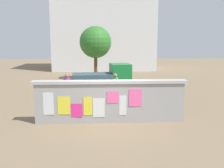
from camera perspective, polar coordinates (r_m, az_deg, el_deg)
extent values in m
plane|color=#7A664C|center=(18.55, -1.47, -0.73)|extent=(60.00, 60.00, 0.00)
cube|color=#999999|center=(10.56, -0.45, -4.17)|extent=(6.01, 0.30, 1.61)
cube|color=#ABABAB|center=(10.39, -0.46, 0.47)|extent=(6.21, 0.42, 0.12)
cube|color=silver|center=(10.59, -13.80, -4.25)|extent=(0.42, 0.03, 0.90)
cube|color=yellow|center=(10.51, -10.53, -4.68)|extent=(0.50, 0.02, 0.73)
cube|color=#F42D8C|center=(10.50, -7.77, -5.78)|extent=(0.46, 0.03, 0.55)
cube|color=yellow|center=(10.43, -5.33, -4.88)|extent=(0.35, 0.01, 0.75)
cube|color=silver|center=(10.44, -2.92, -5.24)|extent=(0.47, 0.02, 0.78)
cube|color=#F9599E|center=(10.35, 0.18, -2.94)|extent=(0.46, 0.02, 0.48)
cube|color=silver|center=(10.46, 2.41, -4.72)|extent=(0.29, 0.03, 0.81)
cube|color=#F9599E|center=(10.44, 5.15, -3.03)|extent=(0.51, 0.02, 0.71)
cylinder|color=black|center=(17.37, 1.68, -0.27)|extent=(0.72, 0.29, 0.70)
cylinder|color=black|center=(16.12, 2.61, -1.04)|extent=(0.72, 0.29, 0.70)
cylinder|color=black|center=(17.05, -6.58, -0.51)|extent=(0.72, 0.29, 0.70)
cylinder|color=black|center=(15.77, -6.29, -1.33)|extent=(0.72, 0.29, 0.70)
cube|color=#197233|center=(16.61, 1.81, 1.90)|extent=(1.38, 1.64, 1.50)
cube|color=#334C59|center=(16.38, -4.37, 0.71)|extent=(2.57, 1.79, 0.90)
cylinder|color=black|center=(13.54, 5.62, -3.34)|extent=(0.60, 0.11, 0.60)
cylinder|color=black|center=(13.77, 10.99, -3.25)|extent=(0.60, 0.13, 0.60)
cube|color=#197233|center=(13.58, 8.36, -2.15)|extent=(1.00, 0.25, 0.32)
cube|color=black|center=(13.58, 9.20, -1.39)|extent=(0.56, 0.23, 0.10)
cube|color=#262626|center=(13.44, 6.08, -1.05)|extent=(0.05, 0.56, 0.03)
cylinder|color=black|center=(12.04, -7.65, -4.86)|extent=(0.65, 0.17, 0.66)
cylinder|color=black|center=(12.20, -2.73, -4.59)|extent=(0.65, 0.17, 0.66)
cube|color=#197233|center=(12.07, -5.18, -3.90)|extent=(0.94, 0.23, 0.06)
cylinder|color=#197233|center=(12.04, -4.49, -2.85)|extent=(0.04, 0.04, 0.40)
cube|color=black|center=(12.00, -4.51, -1.92)|extent=(0.21, 0.12, 0.05)
cube|color=black|center=(11.92, -7.47, -2.29)|extent=(0.13, 0.44, 0.03)
cylinder|color=yellow|center=(13.61, 0.49, -2.79)|extent=(0.12, 0.12, 0.80)
cylinder|color=yellow|center=(13.76, 0.91, -2.66)|extent=(0.12, 0.12, 0.80)
cylinder|color=#3F994C|center=(13.56, 0.70, 0.17)|extent=(0.48, 0.48, 0.60)
sphere|color=#8C664C|center=(13.50, 0.71, 1.89)|extent=(0.22, 0.22, 0.22)
cylinder|color=purple|center=(13.81, -9.49, -2.74)|extent=(0.12, 0.12, 0.80)
cylinder|color=purple|center=(13.71, -10.08, -2.86)|extent=(0.12, 0.12, 0.80)
cylinder|color=purple|center=(13.63, -9.87, 0.08)|extent=(0.48, 0.48, 0.60)
sphere|color=#8C664C|center=(13.57, -9.92, 1.78)|extent=(0.22, 0.22, 0.22)
cylinder|color=brown|center=(21.98, -3.60, 3.82)|extent=(0.28, 0.28, 2.25)
sphere|color=#2D7026|center=(21.87, -3.65, 9.17)|extent=(2.65, 2.65, 2.65)
cube|color=silver|center=(30.96, -1.80, 11.36)|extent=(11.24, 6.67, 8.58)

